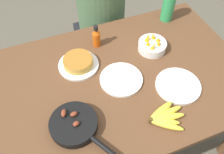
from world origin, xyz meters
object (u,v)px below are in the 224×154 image
(empty_plate_near_front, at_px, (178,86))
(hot_sauce_bottle, at_px, (96,37))
(fruit_bowl_mango, at_px, (152,45))
(frittata_plate_center, at_px, (78,63))
(skillet, at_px, (75,125))
(empty_plate_far_left, at_px, (121,79))
(banana_bunch, at_px, (164,117))
(person_figure, at_px, (102,30))
(water_bottle, at_px, (168,6))

(empty_plate_near_front, height_order, hot_sauce_bottle, hot_sauce_bottle)
(empty_plate_near_front, distance_m, fruit_bowl_mango, 0.32)
(frittata_plate_center, bearing_deg, skillet, -108.92)
(frittata_plate_center, xyz_separation_m, empty_plate_far_left, (0.20, -0.20, -0.02))
(empty_plate_near_front, xyz_separation_m, fruit_bowl_mango, (-0.00, 0.32, 0.03))
(hot_sauce_bottle, bearing_deg, fruit_bowl_mango, -27.76)
(empty_plate_near_front, height_order, empty_plate_far_left, same)
(fruit_bowl_mango, bearing_deg, banana_bunch, -110.26)
(banana_bunch, relative_size, person_figure, 0.17)
(empty_plate_near_front, relative_size, water_bottle, 1.10)
(banana_bunch, xyz_separation_m, hot_sauce_bottle, (-0.14, 0.64, 0.05))
(empty_plate_far_left, xyz_separation_m, person_figure, (0.15, 0.75, -0.27))
(banana_bunch, xyz_separation_m, person_figure, (0.04, 1.06, -0.28))
(skillet, distance_m, empty_plate_far_left, 0.38)
(frittata_plate_center, bearing_deg, empty_plate_near_front, -36.49)
(empty_plate_far_left, height_order, water_bottle, water_bottle)
(frittata_plate_center, bearing_deg, person_figure, 58.27)
(empty_plate_far_left, height_order, hot_sauce_bottle, hot_sauce_bottle)
(fruit_bowl_mango, bearing_deg, empty_plate_near_front, -89.84)
(frittata_plate_center, height_order, empty_plate_near_front, frittata_plate_center)
(banana_bunch, height_order, frittata_plate_center, frittata_plate_center)
(skillet, height_order, fruit_bowl_mango, fruit_bowl_mango)
(empty_plate_far_left, relative_size, person_figure, 0.21)
(banana_bunch, bearing_deg, water_bottle, 59.86)
(banana_bunch, height_order, water_bottle, water_bottle)
(water_bottle, bearing_deg, fruit_bowl_mango, -134.92)
(frittata_plate_center, height_order, person_figure, person_figure)
(hot_sauce_bottle, height_order, person_figure, person_figure)
(banana_bunch, relative_size, fruit_bowl_mango, 1.15)
(banana_bunch, height_order, empty_plate_far_left, banana_bunch)
(skillet, bearing_deg, empty_plate_near_front, 63.03)
(frittata_plate_center, xyz_separation_m, person_figure, (0.34, 0.56, -0.29))
(skillet, distance_m, fruit_bowl_mango, 0.71)
(banana_bunch, relative_size, water_bottle, 0.88)
(person_figure, bearing_deg, fruit_bowl_mango, -76.98)
(empty_plate_near_front, xyz_separation_m, water_bottle, (0.24, 0.56, 0.10))
(skillet, bearing_deg, banana_bunch, 44.63)
(water_bottle, xyz_separation_m, hot_sauce_bottle, (-0.56, -0.07, -0.04))
(skillet, xyz_separation_m, person_figure, (0.48, 0.94, -0.29))
(empty_plate_near_front, height_order, water_bottle, water_bottle)
(skillet, distance_m, person_figure, 1.10)
(empty_plate_near_front, height_order, fruit_bowl_mango, fruit_bowl_mango)
(empty_plate_near_front, xyz_separation_m, person_figure, (-0.14, 0.91, -0.27))
(banana_bunch, relative_size, hot_sauce_bottle, 1.29)
(skillet, height_order, empty_plate_far_left, skillet)
(frittata_plate_center, bearing_deg, fruit_bowl_mango, -4.16)
(banana_bunch, distance_m, empty_plate_far_left, 0.33)
(frittata_plate_center, xyz_separation_m, fruit_bowl_mango, (0.48, -0.03, 0.01))
(fruit_bowl_mango, relative_size, person_figure, 0.15)
(hot_sauce_bottle, bearing_deg, frittata_plate_center, -141.10)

